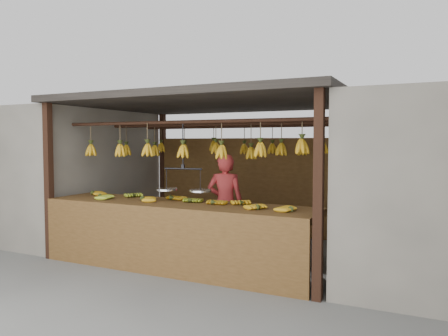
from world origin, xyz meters
The scene contains 8 objects.
ground centered at (0.00, 0.00, 0.00)m, with size 80.00×80.00×0.00m, color #5B5B57.
stall centered at (0.00, 0.33, 1.97)m, with size 4.30×3.30×2.40m.
neighbor_left centered at (-3.60, 0.00, 1.15)m, with size 3.00×3.00×2.30m, color slate.
counter centered at (-0.02, -1.23, 0.72)m, with size 3.90×0.89×0.96m.
hanging_bananas centered at (0.00, 0.00, 1.61)m, with size 3.58×2.23×0.39m.
balance_scale centered at (0.00, -1.00, 1.11)m, with size 0.80×0.36×0.95m.
vendor centered at (0.20, -0.07, 0.78)m, with size 0.57×0.37×1.55m, color #BF3333.
bag_bundles centered at (1.94, 1.35, 0.99)m, with size 0.08×0.26×1.19m.
Camera 1 is at (3.12, -6.14, 1.73)m, focal length 35.00 mm.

